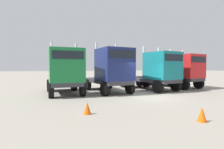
{
  "coord_description": "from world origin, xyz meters",
  "views": [
    {
      "loc": [
        -7.01,
        -11.26,
        2.12
      ],
      "look_at": [
        -1.3,
        4.44,
        1.47
      ],
      "focal_mm": 28.97,
      "sensor_mm": 36.0,
      "label": 1
    }
  ],
  "objects_px": {
    "semi_truck_red": "(182,71)",
    "traffic_cone_near": "(202,114)",
    "semi_truck_teal": "(157,71)",
    "semi_truck_navy": "(111,70)",
    "traffic_cone_mid": "(87,108)",
    "semi_truck_green": "(65,71)"
  },
  "relations": [
    {
      "from": "semi_truck_teal",
      "to": "semi_truck_red",
      "type": "height_order",
      "value": "semi_truck_teal"
    },
    {
      "from": "semi_truck_green",
      "to": "traffic_cone_near",
      "type": "distance_m",
      "value": 9.99
    },
    {
      "from": "traffic_cone_near",
      "to": "semi_truck_red",
      "type": "bearing_deg",
      "value": 52.38
    },
    {
      "from": "traffic_cone_mid",
      "to": "semi_truck_navy",
      "type": "bearing_deg",
      "value": 61.37
    },
    {
      "from": "semi_truck_green",
      "to": "traffic_cone_mid",
      "type": "bearing_deg",
      "value": 2.1
    },
    {
      "from": "semi_truck_red",
      "to": "traffic_cone_near",
      "type": "height_order",
      "value": "semi_truck_red"
    },
    {
      "from": "semi_truck_navy",
      "to": "traffic_cone_near",
      "type": "distance_m",
      "value": 8.87
    },
    {
      "from": "traffic_cone_near",
      "to": "traffic_cone_mid",
      "type": "bearing_deg",
      "value": 146.14
    },
    {
      "from": "semi_truck_green",
      "to": "semi_truck_red",
      "type": "xyz_separation_m",
      "value": [
        11.67,
        0.67,
        -0.04
      ]
    },
    {
      "from": "semi_truck_red",
      "to": "traffic_cone_near",
      "type": "bearing_deg",
      "value": -48.27
    },
    {
      "from": "semi_truck_navy",
      "to": "semi_truck_red",
      "type": "xyz_separation_m",
      "value": [
        8.02,
        0.85,
        -0.13
      ]
    },
    {
      "from": "semi_truck_teal",
      "to": "semi_truck_red",
      "type": "xyz_separation_m",
      "value": [
        3.54,
        0.81,
        -0.04
      ]
    },
    {
      "from": "traffic_cone_mid",
      "to": "traffic_cone_near",
      "type": "bearing_deg",
      "value": -33.86
    },
    {
      "from": "semi_truck_navy",
      "to": "traffic_cone_mid",
      "type": "xyz_separation_m",
      "value": [
        -3.3,
        -6.04,
        -1.63
      ]
    },
    {
      "from": "semi_truck_green",
      "to": "semi_truck_teal",
      "type": "bearing_deg",
      "value": 87.88
    },
    {
      "from": "semi_truck_navy",
      "to": "traffic_cone_mid",
      "type": "bearing_deg",
      "value": -35.24
    },
    {
      "from": "semi_truck_red",
      "to": "traffic_cone_near",
      "type": "xyz_separation_m",
      "value": [
        -7.36,
        -9.55,
        -1.48
      ]
    },
    {
      "from": "semi_truck_navy",
      "to": "semi_truck_teal",
      "type": "relative_size",
      "value": 0.97
    },
    {
      "from": "semi_truck_red",
      "to": "semi_truck_navy",
      "type": "bearing_deg",
      "value": -94.6
    },
    {
      "from": "semi_truck_teal",
      "to": "semi_truck_navy",
      "type": "bearing_deg",
      "value": -100.29
    },
    {
      "from": "traffic_cone_mid",
      "to": "semi_truck_green",
      "type": "bearing_deg",
      "value": 93.24
    },
    {
      "from": "semi_truck_navy",
      "to": "semi_truck_red",
      "type": "height_order",
      "value": "semi_truck_navy"
    }
  ]
}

